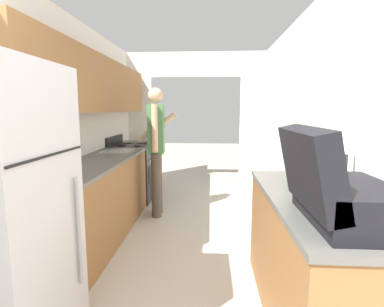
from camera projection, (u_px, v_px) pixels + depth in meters
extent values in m
cube|color=white|center=(39.00, 132.00, 2.78)|extent=(0.06, 7.10, 2.50)
cube|color=brown|center=(95.00, 85.00, 3.63)|extent=(0.32, 3.57, 0.66)
cube|color=white|center=(328.00, 133.00, 2.62)|extent=(0.06, 7.10, 2.50)
cube|color=white|center=(136.00, 132.00, 5.74)|extent=(0.65, 0.06, 2.05)
cube|color=white|center=(257.00, 133.00, 5.60)|extent=(0.65, 0.06, 2.05)
cube|color=white|center=(196.00, 64.00, 5.49)|extent=(2.96, 0.06, 0.45)
cube|color=brown|center=(94.00, 204.00, 3.27)|extent=(0.60, 2.48, 0.86)
cube|color=#565651|center=(92.00, 164.00, 3.20)|extent=(0.62, 2.49, 0.03)
cube|color=brown|center=(140.00, 167.00, 5.42)|extent=(0.60, 0.32, 0.86)
cube|color=#565651|center=(140.00, 142.00, 5.36)|extent=(0.62, 0.33, 0.03)
cube|color=#9EA3A8|center=(118.00, 151.00, 4.09)|extent=(0.42, 0.44, 0.00)
cube|color=brown|center=(313.00, 263.00, 2.01)|extent=(0.60, 1.62, 0.86)
cube|color=#565651|center=(317.00, 199.00, 1.95)|extent=(0.62, 1.65, 0.03)
cube|color=black|center=(51.00, 155.00, 1.53)|extent=(0.01, 0.69, 0.01)
cylinder|color=#99999E|center=(79.00, 231.00, 1.83)|extent=(0.02, 0.02, 0.68)
cube|color=black|center=(133.00, 172.00, 4.87)|extent=(0.62, 0.77, 0.89)
cube|color=black|center=(152.00, 172.00, 4.86)|extent=(0.01, 0.52, 0.27)
cylinder|color=#B7B7BC|center=(153.00, 159.00, 4.82)|extent=(0.02, 0.62, 0.02)
cube|color=black|center=(115.00, 140.00, 4.82)|extent=(0.04, 0.77, 0.14)
cylinder|color=#232328|center=(137.00, 146.00, 4.63)|extent=(0.16, 0.16, 0.01)
cylinder|color=#232328|center=(142.00, 144.00, 4.97)|extent=(0.16, 0.16, 0.01)
cylinder|color=#232328|center=(122.00, 146.00, 4.65)|extent=(0.16, 0.16, 0.01)
cylinder|color=#232328|center=(128.00, 144.00, 4.99)|extent=(0.16, 0.16, 0.01)
cylinder|color=#4C4238|center=(156.00, 186.00, 4.04)|extent=(0.14, 0.14, 0.87)
cylinder|color=#4C4238|center=(158.00, 183.00, 4.20)|extent=(0.14, 0.14, 0.87)
cube|color=#4C844C|center=(156.00, 129.00, 4.01)|extent=(0.22, 0.22, 0.65)
cylinder|color=#DBAD89|center=(155.00, 129.00, 3.86)|extent=(0.09, 0.09, 0.62)
cylinder|color=#DBAD89|center=(157.00, 127.00, 4.15)|extent=(0.56, 0.12, 0.42)
sphere|color=#DBAD89|center=(155.00, 95.00, 3.94)|extent=(0.20, 0.20, 0.20)
cube|color=black|center=(350.00, 203.00, 1.49)|extent=(0.39, 0.61, 0.20)
cube|color=black|center=(309.00, 168.00, 1.48)|extent=(0.19, 0.61, 0.41)
cube|color=#2D2D33|center=(327.00, 162.00, 1.79)|extent=(0.23, 0.02, 0.10)
cube|color=white|center=(317.00, 165.00, 2.27)|extent=(0.33, 0.45, 0.28)
cube|color=black|center=(296.00, 166.00, 2.24)|extent=(0.01, 0.27, 0.19)
cube|color=#38383D|center=(289.00, 162.00, 2.43)|extent=(0.01, 0.09, 0.20)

